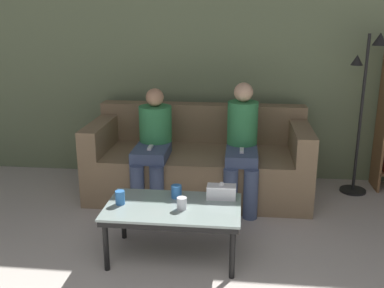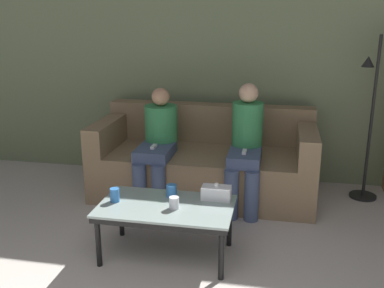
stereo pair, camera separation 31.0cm
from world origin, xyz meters
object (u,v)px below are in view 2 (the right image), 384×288
object	(u,v)px
couch	(205,163)
tissue_box	(216,193)
cup_near_left	(115,195)
seated_person_left_end	(158,141)
cup_near_right	(172,191)
seated_person_mid_left	(246,144)
cup_far_center	(174,203)
coffee_table	(166,210)
standing_lamp	(376,101)

from	to	relation	value
couch	tissue_box	size ratio (longest dim) A/B	9.75
cup_near_left	seated_person_left_end	distance (m)	1.07
cup_near_right	couch	bearing A→B (deg)	86.53
seated_person_mid_left	cup_far_center	bearing A→B (deg)	-111.02
coffee_table	tissue_box	size ratio (longest dim) A/B	4.51
cup_near_left	cup_near_right	world-z (taller)	cup_near_left
seated_person_left_end	seated_person_mid_left	size ratio (longest dim) A/B	0.94
cup_far_center	tissue_box	world-z (taller)	tissue_box
tissue_box	cup_near_right	bearing A→B (deg)	-175.42
couch	cup_near_right	world-z (taller)	couch
cup_near_right	standing_lamp	world-z (taller)	standing_lamp
cup_near_left	cup_near_right	size ratio (longest dim) A/B	1.05
couch	seated_person_left_end	bearing A→B (deg)	-150.85
couch	seated_person_left_end	size ratio (longest dim) A/B	1.98
cup_near_right	standing_lamp	bearing A→B (deg)	38.39
cup_near_left	tissue_box	size ratio (longest dim) A/B	0.47
coffee_table	standing_lamp	distance (m)	2.30
seated_person_left_end	seated_person_mid_left	world-z (taller)	seated_person_mid_left
couch	coffee_table	bearing A→B (deg)	-93.21
cup_near_right	tissue_box	xyz separation A→B (m)	(0.34, 0.03, 0.00)
cup_near_left	cup_far_center	xyz separation A→B (m)	(0.46, -0.04, -0.01)
coffee_table	cup_near_right	world-z (taller)	cup_near_right
cup_near_left	cup_near_right	distance (m)	0.43
couch	seated_person_left_end	world-z (taller)	seated_person_left_end
seated_person_left_end	tissue_box	bearing A→B (deg)	-51.36
coffee_table	seated_person_left_end	size ratio (longest dim) A/B	0.92
cup_far_center	couch	bearing A→B (deg)	89.93
cup_far_center	seated_person_left_end	world-z (taller)	seated_person_left_end
cup_near_right	cup_far_center	bearing A→B (deg)	-71.73
cup_near_right	seated_person_mid_left	world-z (taller)	seated_person_mid_left
coffee_table	standing_lamp	xyz separation A→B (m)	(1.66, 1.47, 0.61)
cup_near_left	tissue_box	world-z (taller)	tissue_box
coffee_table	seated_person_left_end	bearing A→B (deg)	108.38
couch	standing_lamp	world-z (taller)	standing_lamp
seated_person_mid_left	cup_near_right	bearing A→B (deg)	-118.62
tissue_box	seated_person_left_end	world-z (taller)	seated_person_left_end
cup_near_right	tissue_box	bearing A→B (deg)	4.58
tissue_box	standing_lamp	xyz separation A→B (m)	(1.32, 1.29, 0.51)
tissue_box	cup_far_center	bearing A→B (deg)	-140.11
cup_far_center	standing_lamp	distance (m)	2.26
standing_lamp	seated_person_left_end	bearing A→B (deg)	-168.24
cup_near_left	standing_lamp	bearing A→B (deg)	35.78
coffee_table	tissue_box	world-z (taller)	tissue_box
tissue_box	seated_person_mid_left	world-z (taller)	seated_person_mid_left
coffee_table	seated_person_left_end	distance (m)	1.13
cup_far_center	seated_person_mid_left	world-z (taller)	seated_person_mid_left
cup_near_left	cup_far_center	distance (m)	0.46
cup_far_center	seated_person_left_end	xyz separation A→B (m)	(-0.42, 1.10, 0.13)
seated_person_left_end	coffee_table	bearing A→B (deg)	-71.62
cup_near_left	seated_person_left_end	xyz separation A→B (m)	(0.04, 1.06, 0.12)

